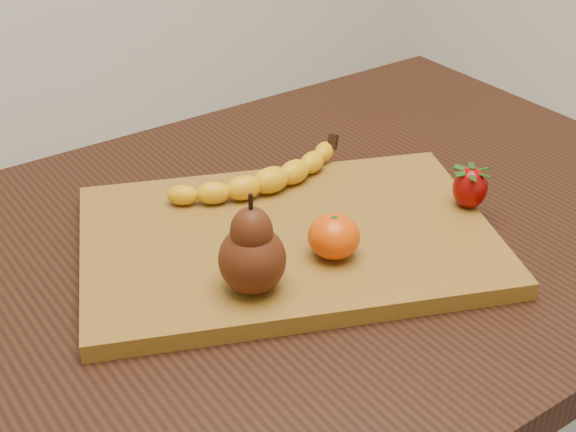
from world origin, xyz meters
TOP-DOWN VIEW (x-y plane):
  - table at (0.00, 0.00)m, footprint 1.00×0.70m
  - cutting_board at (-0.04, -0.02)m, footprint 0.53×0.45m
  - banana at (-0.01, 0.07)m, footprint 0.20×0.06m
  - pear at (-0.13, -0.08)m, footprint 0.09×0.09m
  - mandarin at (-0.03, -0.08)m, footprint 0.06×0.06m
  - strawberry at (0.16, -0.09)m, footprint 0.05×0.05m

SIDE VIEW (x-z plane):
  - table at x=0.00m, z-range 0.28..1.04m
  - cutting_board at x=-0.04m, z-range 0.76..0.78m
  - banana at x=-0.01m, z-range 0.78..0.81m
  - mandarin at x=-0.03m, z-range 0.78..0.83m
  - strawberry at x=0.16m, z-range 0.78..0.83m
  - pear at x=-0.13m, z-range 0.78..0.88m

